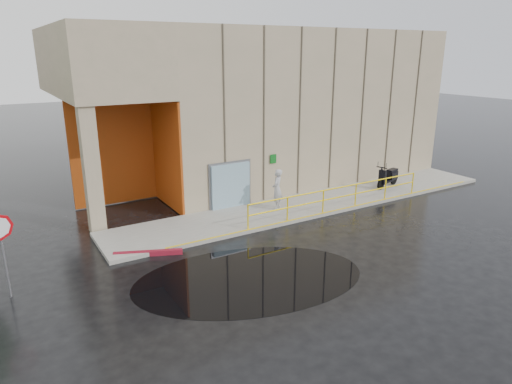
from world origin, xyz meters
The scene contains 9 objects.
ground centered at (0.00, 0.00, 0.00)m, with size 120.00×120.00×0.00m, color black.
sidewalk centered at (4.00, 4.50, 0.07)m, with size 20.00×3.00×0.15m, color gray.
building centered at (5.10, 10.98, 4.21)m, with size 20.00×10.17×8.00m.
guardrail centered at (4.25, 3.15, 0.68)m, with size 9.56×0.06×1.03m.
person centered at (1.85, 4.62, 1.06)m, with size 0.66×0.43×1.82m, color #ACACB1.
scooter centered at (8.72, 4.52, 0.97)m, with size 1.88×0.99×1.42m.
stop_sign centered at (-9.00, 2.40, 1.89)m, with size 0.75×0.28×2.59m.
red_curb centered at (-4.62, 3.10, 0.09)m, with size 2.40×0.18×0.18m, color maroon.
puddle centered at (-2.40, -0.22, 0.00)m, with size 7.41×4.56×0.01m, color black.
Camera 1 is at (-8.97, -11.52, 6.92)m, focal length 32.00 mm.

